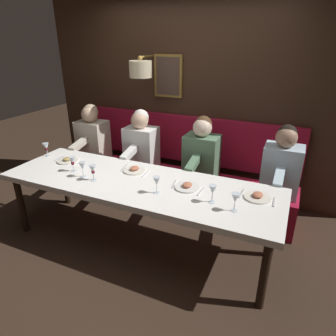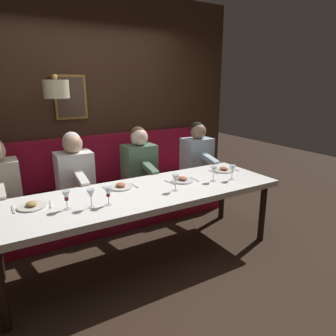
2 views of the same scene
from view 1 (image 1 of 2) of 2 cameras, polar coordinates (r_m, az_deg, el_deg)
ground_plane at (r=3.39m, az=-5.23°, el=-13.86°), size 12.00×12.00×0.00m
dining_table at (r=3.02m, az=-5.70°, el=-3.56°), size 0.90×2.83×0.74m
banquette_bench at (r=3.94m, az=0.93°, el=-4.07°), size 0.52×3.03×0.45m
back_wall_panel at (r=4.08m, az=4.20°, el=13.79°), size 0.59×4.23×2.90m
diner_nearest at (r=3.43m, az=21.00°, el=0.81°), size 0.60×0.40×0.79m
diner_near at (r=3.57m, az=6.43°, el=3.17°), size 0.60×0.40×0.79m
diner_middle at (r=3.88m, az=-5.19°, el=4.90°), size 0.60×0.40×0.79m
diner_far at (r=4.30m, az=-14.29°, el=6.12°), size 0.60×0.40×0.79m
place_setting_0 at (r=2.85m, az=3.70°, el=-3.56°), size 0.24×0.32×0.05m
place_setting_1 at (r=2.79m, az=16.76°, el=-5.25°), size 0.24×0.31×0.05m
place_setting_2 at (r=3.65m, az=-18.63°, el=1.43°), size 0.24×0.32×0.05m
place_setting_3 at (r=3.22m, az=-6.42°, el=-0.33°), size 0.24×0.32×0.05m
wine_glass_0 at (r=3.15m, az=-16.04°, el=0.30°), size 0.07×0.07×0.16m
wine_glass_1 at (r=2.50m, az=12.72°, el=-5.69°), size 0.07×0.07×0.16m
wine_glass_2 at (r=2.59m, az=8.52°, el=-4.23°), size 0.07×0.07×0.16m
wine_glass_3 at (r=2.71m, az=-2.19°, el=-2.61°), size 0.07×0.07×0.16m
wine_glass_4 at (r=3.87m, az=-22.27°, el=3.74°), size 0.07×0.07×0.16m
wine_glass_5 at (r=3.32m, az=-17.79°, el=1.23°), size 0.07×0.07×0.16m
wine_glass_6 at (r=3.05m, az=-14.18°, el=-0.30°), size 0.07×0.07×0.16m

